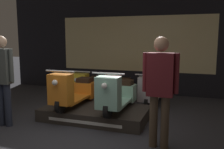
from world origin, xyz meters
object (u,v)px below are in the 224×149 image
Objects in this scene: scooter_backrow_0 at (88,86)px; scooter_display_left at (74,91)px; person_right_browsing at (160,84)px; scooter_backrow_2 at (151,91)px; scooter_backrow_1 at (118,88)px; person_left_browsing at (3,75)px; scooter_display_right at (117,94)px.

scooter_display_left is at bearing -75.70° from scooter_backrow_0.
scooter_display_left is at bearing 155.02° from person_right_browsing.
scooter_backrow_1 is at bearing 180.00° from scooter_backrow_2.
scooter_backrow_1 is 1.00× the size of scooter_backrow_2.
scooter_display_left is 1.80m from scooter_backrow_0.
person_right_browsing is (3.05, -0.00, 0.01)m from person_left_browsing.
scooter_backrow_0 is at bearing 129.92° from scooter_display_right.
scooter_backrow_2 is (1.41, 1.73, -0.25)m from scooter_display_left.
scooter_backrow_1 is 3.15m from person_left_browsing.
scooter_display_right is 2.29m from person_left_browsing.
scooter_display_right is 1.82m from scooter_backrow_1.
scooter_backrow_1 is 3.15m from person_right_browsing.
person_right_browsing reaches higher than scooter_backrow_2.
scooter_backrow_0 is 1.85m from scooter_backrow_2.
scooter_backrow_2 is 3.68m from person_left_browsing.
scooter_display_right is 1.79m from scooter_backrow_2.
person_left_browsing reaches higher than scooter_backrow_0.
scooter_display_left is at bearing 41.93° from person_left_browsing.
scooter_display_right is at bearing 0.00° from scooter_display_left.
scooter_backrow_1 is (-0.52, 1.73, -0.25)m from scooter_display_right.
scooter_backrow_1 is at bearing 74.38° from scooter_display_left.
person_left_browsing is 1.01× the size of person_right_browsing.
scooter_display_left is 2.24m from scooter_backrow_2.
scooter_backrow_2 is at bearing 47.41° from person_left_browsing.
scooter_display_left is 1.00× the size of scooter_backrow_2.
scooter_display_left is 1.47m from person_left_browsing.
person_left_browsing is (-1.53, -2.66, 0.69)m from scooter_backrow_1.
person_right_browsing reaches higher than scooter_backrow_0.
scooter_backrow_0 is at bearing 180.00° from scooter_backrow_2.
scooter_display_left is 1.00m from scooter_display_right.
scooter_display_left is 0.89× the size of person_left_browsing.
scooter_backrow_0 is (-1.44, 1.73, -0.25)m from scooter_display_right.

